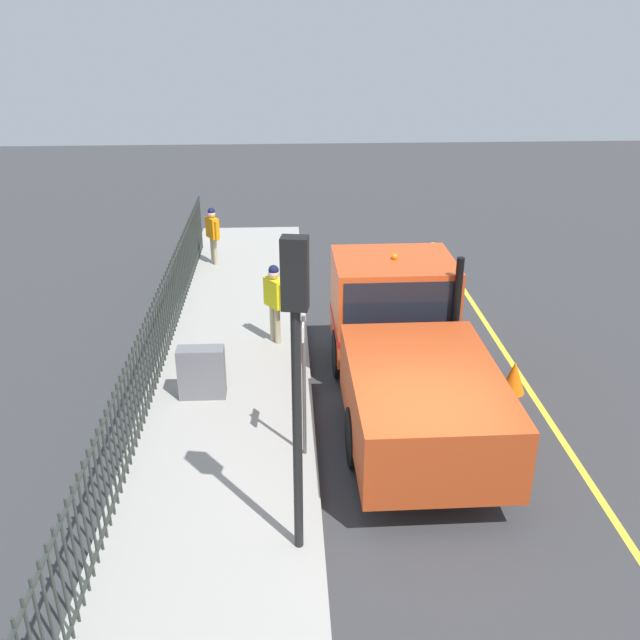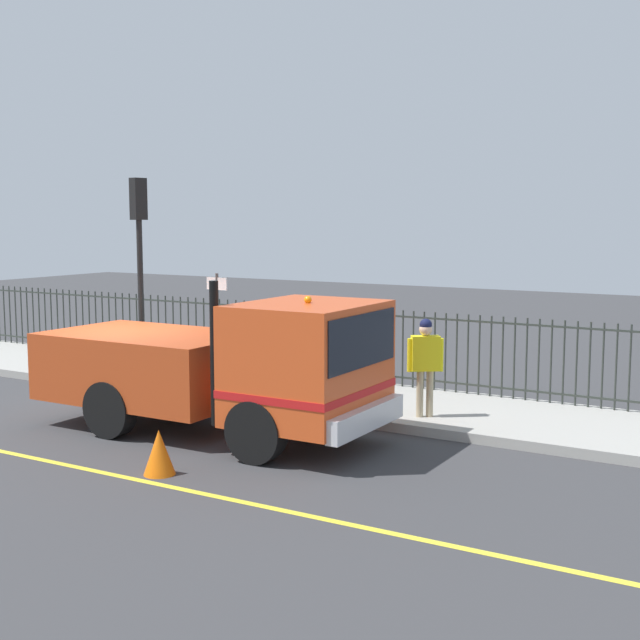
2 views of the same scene
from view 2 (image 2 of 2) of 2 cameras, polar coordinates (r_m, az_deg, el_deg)
The scene contains 9 objects.
ground_plane at distance 16.18m, azimuth -13.28°, elevation -6.31°, with size 60.45×60.45×0.00m, color #38383A.
sidewalk_slab at distance 18.41m, azimuth -6.69°, elevation -4.29°, with size 3.11×27.48×0.17m, color #A3A099.
work_truck at distance 14.05m, azimuth -5.82°, elevation -2.90°, with size 2.39×6.18×2.70m.
worker_standing at distance 14.88m, azimuth 7.10°, elevation -2.48°, with size 0.46×0.54×1.74m.
iron_fence at distance 19.36m, azimuth -4.26°, elevation -1.05°, with size 0.04×23.39×1.59m.
traffic_light_near at distance 17.85m, azimuth -12.06°, elevation 5.31°, with size 0.33×0.26×4.28m.
utility_cabinet at distance 17.12m, azimuth 1.96°, elevation -3.15°, with size 0.85×0.36×0.98m, color slate.
traffic_cone at distance 12.42m, azimuth -10.77°, elevation -8.73°, with size 0.46×0.46×0.65m, color orange.
street_sign at distance 16.50m, azimuth -6.91°, elevation -0.02°, with size 0.06×0.50×2.41m.
Camera 2 is at (-11.28, -11.01, 3.65)m, focal length 47.56 mm.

